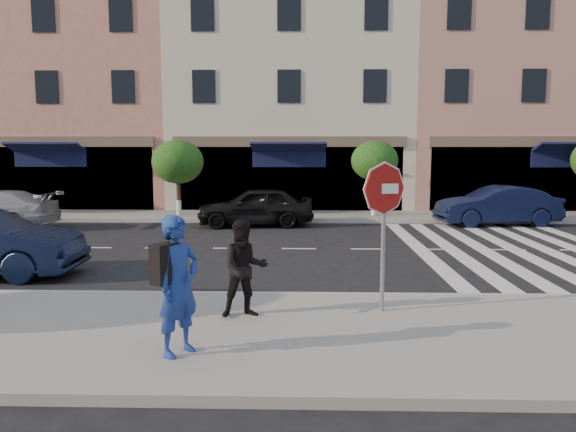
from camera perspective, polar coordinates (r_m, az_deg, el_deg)
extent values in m
plane|color=black|center=(12.38, 0.98, -6.72)|extent=(120.00, 120.00, 0.00)
cube|color=gray|center=(8.76, 0.73, -12.12)|extent=(60.00, 4.50, 0.15)
cube|color=gray|center=(23.20, 1.25, -0.02)|extent=(60.00, 3.00, 0.15)
cube|color=#DE8874|center=(31.34, -19.87, 14.12)|extent=(10.00, 9.00, 14.00)
cube|color=beige|center=(29.14, 0.34, 12.13)|extent=(11.00, 9.00, 11.00)
cube|color=tan|center=(31.37, 23.45, 13.03)|extent=(13.00, 9.00, 13.00)
cylinder|color=#473323|center=(23.47, -11.05, 2.07)|extent=(0.18, 0.18, 1.60)
cylinder|color=silver|center=(23.52, -11.02, 0.87)|extent=(0.20, 0.20, 0.60)
ellipsoid|color=#144413|center=(23.40, -11.13, 5.43)|extent=(2.10, 2.10, 1.79)
cylinder|color=#473323|center=(23.09, 8.73, 2.18)|extent=(0.18, 0.18, 1.71)
cylinder|color=silver|center=(23.14, 8.70, 0.82)|extent=(0.20, 0.20, 0.60)
ellipsoid|color=#144413|center=(23.01, 8.79, 5.59)|extent=(1.90, 1.90, 1.62)
cylinder|color=gray|center=(9.66, 9.62, -2.84)|extent=(0.09, 0.09, 2.32)
cylinder|color=white|center=(9.53, 9.75, 2.77)|extent=(0.89, 0.18, 0.91)
cylinder|color=#9E1411|center=(9.52, 9.76, 2.76)|extent=(0.83, 0.18, 0.84)
cube|color=white|center=(9.49, 9.79, 2.75)|extent=(0.47, 0.11, 0.17)
imported|color=navy|center=(7.74, -11.10, -6.93)|extent=(0.76, 0.83, 1.91)
imported|color=black|center=(9.30, -4.44, -5.34)|extent=(0.92, 0.80, 1.62)
imported|color=black|center=(20.83, -3.35, 0.96)|extent=(4.42, 2.13, 1.46)
imported|color=black|center=(22.46, 20.49, 1.00)|extent=(4.63, 2.02, 1.48)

